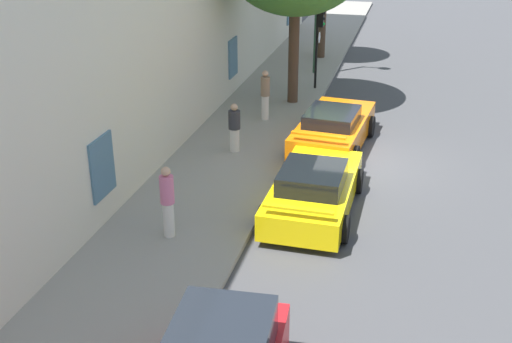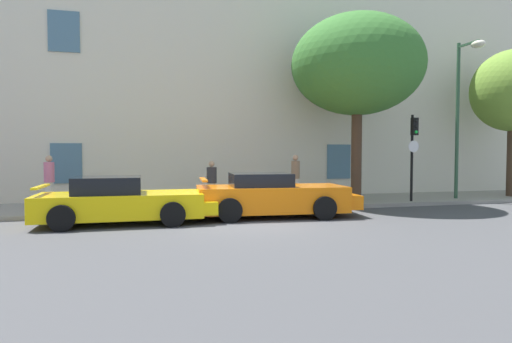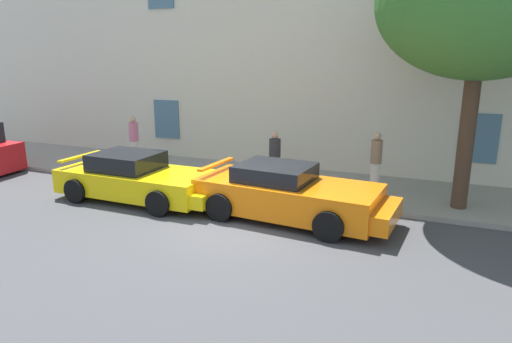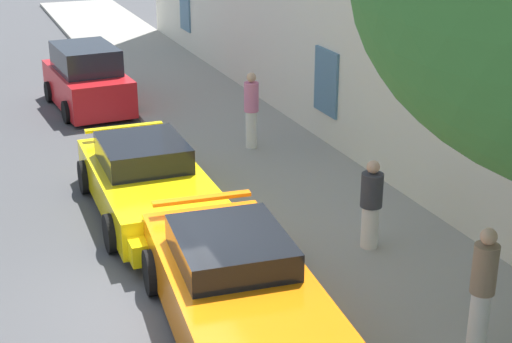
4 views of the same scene
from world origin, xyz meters
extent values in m
plane|color=#444447|center=(0.00, 0.00, 0.00)|extent=(80.00, 80.00, 0.00)
cube|color=gray|center=(0.00, 3.86, 0.07)|extent=(60.00, 3.57, 0.14)
cube|color=slate|center=(-5.56, 5.62, 1.60)|extent=(1.10, 0.06, 1.50)
cube|color=slate|center=(5.56, 5.62, 1.60)|extent=(1.10, 0.06, 1.50)
cube|color=slate|center=(16.69, 5.62, 1.60)|extent=(1.10, 0.06, 1.50)
cube|color=yellow|center=(-3.48, 0.84, 0.52)|extent=(4.52, 2.00, 0.67)
cube|color=black|center=(-3.81, 0.85, 1.10)|extent=(1.82, 1.58, 0.47)
cube|color=yellow|center=(-1.50, 0.81, 0.44)|extent=(1.38, 1.80, 0.37)
cube|color=yellow|center=(-5.54, 0.87, 1.08)|extent=(0.19, 1.65, 0.06)
cylinder|color=black|center=(-2.07, 1.79, 0.34)|extent=(0.69, 0.25, 0.68)
cylinder|color=black|center=(-2.10, -0.15, 0.34)|extent=(0.69, 0.25, 0.68)
cylinder|color=black|center=(-4.85, 1.83, 0.34)|extent=(0.69, 0.25, 0.68)
cylinder|color=black|center=(-4.88, -0.10, 0.34)|extent=(0.69, 0.25, 0.68)
cube|color=orange|center=(1.02, 0.96, 0.57)|extent=(4.71, 2.27, 0.78)
cube|color=black|center=(0.68, 0.99, 1.16)|extent=(1.95, 1.67, 0.40)
cube|color=orange|center=(3.02, 0.80, 0.47)|extent=(1.51, 1.85, 0.43)
cube|color=orange|center=(-1.07, 1.14, 1.18)|extent=(0.29, 1.62, 0.06)
cylinder|color=black|center=(2.51, 1.79, 0.36)|extent=(0.73, 0.30, 0.71)
cylinder|color=black|center=(2.35, -0.10, 0.36)|extent=(0.73, 0.30, 0.71)
cylinder|color=black|center=(-0.31, 2.03, 0.36)|extent=(0.73, 0.30, 0.71)
cylinder|color=black|center=(-0.47, 0.14, 0.36)|extent=(0.73, 0.30, 0.71)
cylinder|color=#473323|center=(5.08, 3.10, 2.07)|extent=(0.40, 0.40, 3.85)
cylinder|color=#473323|center=(12.45, 3.17, 1.78)|extent=(0.40, 0.40, 3.28)
cylinder|color=black|center=(7.14, 2.56, 1.79)|extent=(0.10, 0.10, 3.30)
cube|color=black|center=(7.14, 2.42, 2.99)|extent=(0.22, 0.20, 0.66)
sphere|color=black|center=(7.14, 2.31, 3.20)|extent=(0.12, 0.12, 0.12)
sphere|color=black|center=(7.14, 2.31, 2.99)|extent=(0.12, 0.12, 0.12)
sphere|color=green|center=(7.14, 2.31, 2.78)|extent=(0.12, 0.12, 0.12)
cylinder|color=white|center=(7.14, 2.46, 2.24)|extent=(0.44, 0.02, 0.44)
cylinder|color=#2D5138|center=(9.51, 3.00, 3.26)|extent=(0.14, 0.14, 6.25)
cylinder|color=silver|center=(2.81, 3.65, 0.58)|extent=(0.34, 0.34, 0.87)
cylinder|color=#8C7259|center=(2.81, 3.65, 1.35)|extent=(0.42, 0.42, 0.67)
sphere|color=tan|center=(2.81, 3.65, 1.81)|extent=(0.22, 0.22, 0.22)
cylinder|color=silver|center=(-5.86, 3.88, 0.58)|extent=(0.31, 0.31, 0.87)
cylinder|color=pink|center=(-5.86, 3.88, 1.35)|extent=(0.39, 0.39, 0.67)
sphere|color=tan|center=(-5.86, 3.88, 1.80)|extent=(0.22, 0.22, 0.22)
cylinder|color=silver|center=(-0.37, 3.86, 0.51)|extent=(0.41, 0.41, 0.75)
cylinder|color=#333338|center=(-0.37, 3.86, 1.18)|extent=(0.51, 0.51, 0.58)
sphere|color=tan|center=(-0.37, 3.86, 1.59)|extent=(0.22, 0.22, 0.22)
camera|label=1|loc=(-17.98, -1.31, 7.61)|focal=44.31mm
camera|label=2|loc=(-3.02, -12.16, 2.02)|focal=30.99mm
camera|label=3|loc=(4.40, -9.34, 4.02)|focal=31.43mm
camera|label=4|loc=(9.69, -2.25, 6.00)|focal=53.53mm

